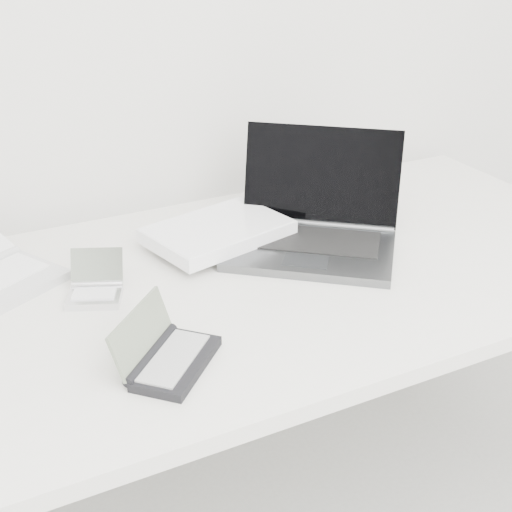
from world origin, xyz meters
name	(u,v)px	position (x,y,z in m)	size (l,w,h in m)	color
desk	(260,292)	(0.00, 1.55, 0.68)	(1.60, 0.80, 0.73)	white
laptop_large	(273,230)	(0.08, 1.65, 0.77)	(0.56, 0.45, 0.23)	#555759
pda_silver	(95,288)	(-0.32, 1.60, 0.75)	(0.13, 0.14, 0.08)	silver
palmtop_charcoal	(166,355)	(-0.28, 1.34, 0.75)	(0.20, 0.20, 0.09)	black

